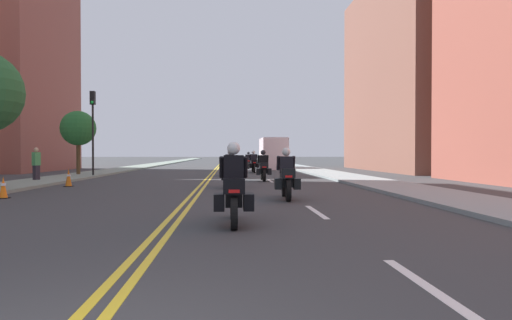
{
  "coord_description": "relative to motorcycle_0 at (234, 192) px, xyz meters",
  "views": [
    {
      "loc": [
        1.19,
        -2.43,
        1.41
      ],
      "look_at": [
        2.57,
        20.3,
        1.07
      ],
      "focal_mm": 30.72,
      "sensor_mm": 36.0,
      "label": 1
    }
  ],
  "objects": [
    {
      "name": "traffic_cone_1",
      "position": [
        -7.15,
        5.42,
        -0.31
      ],
      "size": [
        0.31,
        0.31,
        0.7
      ],
      "color": "black",
      "rests_on": "ground"
    },
    {
      "name": "sidewalk_left",
      "position": [
        -9.19,
        41.73,
        -0.59
      ],
      "size": [
        2.72,
        144.0,
        0.12
      ],
      "primitive_type": "cube",
      "color": "gray",
      "rests_on": "ground"
    },
    {
      "name": "lane_dashes_white",
      "position": [
        2.01,
        22.73,
        -0.65
      ],
      "size": [
        0.14,
        56.4,
        0.01
      ],
      "color": "silver",
      "rests_on": "ground"
    },
    {
      "name": "sidewalk_right",
      "position": [
        6.65,
        41.73,
        -0.59
      ],
      "size": [
        2.72,
        144.0,
        0.12
      ],
      "primitive_type": "cube",
      "color": "gray",
      "rests_on": "ground"
    },
    {
      "name": "motorcycle_4",
      "position": [
        -0.09,
        18.97,
        0.01
      ],
      "size": [
        0.76,
        2.07,
        1.63
      ],
      "rotation": [
        0.0,
        0.0,
        0.0
      ],
      "color": "black",
      "rests_on": "ground"
    },
    {
      "name": "centreline_yellow_outer",
      "position": [
        -1.15,
        41.73,
        -0.65
      ],
      "size": [
        0.12,
        132.0,
        0.01
      ],
      "primitive_type": "cube",
      "color": "yellow",
      "rests_on": "ground"
    },
    {
      "name": "ground_plane",
      "position": [
        -1.27,
        41.73,
        -0.65
      ],
      "size": [
        264.0,
        264.0,
        0.0
      ],
      "primitive_type": "plane",
      "color": "#38393B"
    },
    {
      "name": "motorcycle_6",
      "position": [
        0.01,
        27.84,
        0.01
      ],
      "size": [
        0.78,
        2.25,
        1.59
      ],
      "rotation": [
        0.0,
        0.0,
        -0.06
      ],
      "color": "black",
      "rests_on": "ground"
    },
    {
      "name": "street_tree_0",
      "position": [
        -9.52,
        19.24,
        2.31
      ],
      "size": [
        2.16,
        2.16,
        4.07
      ],
      "color": "#4E3921",
      "rests_on": "ground"
    },
    {
      "name": "motorcycle_1",
      "position": [
        1.66,
        4.64,
        -0.01
      ],
      "size": [
        0.78,
        2.18,
        1.59
      ],
      "rotation": [
        0.0,
        0.0,
        -0.04
      ],
      "color": "black",
      "rests_on": "ground"
    },
    {
      "name": "motorcycle_2",
      "position": [
        -0.01,
        9.22,
        -0.0
      ],
      "size": [
        0.77,
        2.17,
        1.62
      ],
      "rotation": [
        0.0,
        0.0,
        -0.03
      ],
      "color": "black",
      "rests_on": "ground"
    },
    {
      "name": "parked_truck",
      "position": [
        3.89,
        31.53,
        0.62
      ],
      "size": [
        2.2,
        6.5,
        2.8
      ],
      "color": "#B4C4B7",
      "rests_on": "ground"
    },
    {
      "name": "motorcycle_0",
      "position": [
        0.0,
        0.0,
        0.0
      ],
      "size": [
        0.76,
        2.13,
        1.65
      ],
      "rotation": [
        0.0,
        0.0,
        0.0
      ],
      "color": "black",
      "rests_on": "ground"
    },
    {
      "name": "motorcycle_5",
      "position": [
        1.68,
        23.42,
        0.02
      ],
      "size": [
        0.77,
        2.29,
        1.63
      ],
      "rotation": [
        0.0,
        0.0,
        0.03
      ],
      "color": "black",
      "rests_on": "ground"
    },
    {
      "name": "traffic_cone_0",
      "position": [
        -6.92,
        10.33,
        -0.28
      ],
      "size": [
        0.34,
        0.34,
        0.76
      ],
      "color": "black",
      "rests_on": "ground"
    },
    {
      "name": "traffic_light_near",
      "position": [
        -8.23,
        17.95,
        2.84
      ],
      "size": [
        0.28,
        0.38,
        5.12
      ],
      "color": "black",
      "rests_on": "ground"
    },
    {
      "name": "motorcycle_3",
      "position": [
        1.65,
        13.76,
        -0.01
      ],
      "size": [
        0.76,
        2.12,
        1.6
      ],
      "rotation": [
        0.0,
        0.0,
        0.0
      ],
      "color": "black",
      "rests_on": "ground"
    },
    {
      "name": "motorcycle_7",
      "position": [
        1.67,
        31.97,
        -0.02
      ],
      "size": [
        0.77,
        2.2,
        1.58
      ],
      "rotation": [
        0.0,
        0.0,
        -0.03
      ],
      "color": "black",
      "rests_on": "ground"
    },
    {
      "name": "centreline_yellow_inner",
      "position": [
        -1.39,
        41.73,
        -0.65
      ],
      "size": [
        0.12,
        132.0,
        0.01
      ],
      "primitive_type": "cube",
      "color": "yellow",
      "rests_on": "ground"
    },
    {
      "name": "building_right_1",
      "position": [
        15.25,
        26.76,
        7.28
      ],
      "size": [
        7.34,
        17.11,
        15.87
      ],
      "color": "brown",
      "rests_on": "ground"
    },
    {
      "name": "pedestrian_0",
      "position": [
        -9.56,
        13.39,
        0.23
      ],
      "size": [
        0.33,
        0.41,
        1.71
      ],
      "rotation": [
        0.0,
        0.0,
        4.36
      ],
      "color": "#27232D",
      "rests_on": "ground"
    }
  ]
}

